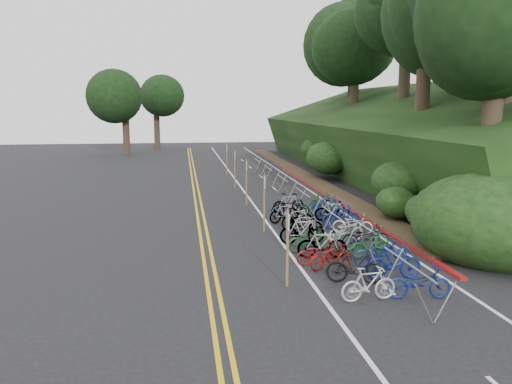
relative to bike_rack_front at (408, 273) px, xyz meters
The scene contains 11 objects.
ground 4.66m from the bike_rack_front, 134.95° to the left, with size 120.00×120.00×0.00m, color black.
road_markings 13.62m from the bike_rack_front, 101.07° to the left, with size 7.47×80.00×0.01m.
red_curb 15.47m from the bike_rack_front, 80.85° to the left, with size 0.25×28.00×0.10m, color maroon.
embankment 24.38m from the bike_rack_front, 66.45° to the left, with size 14.30×48.14×9.11m.
tree_cluster 27.91m from the bike_rack_front, 75.56° to the left, with size 31.70×53.41×17.03m.
bike_rack_front is the anchor object (origin of this frame).
bike_racks_rest 16.25m from the bike_rack_front, 90.86° to the left, with size 1.14×23.00×1.17m.
signpost_near 3.48m from the bike_rack_front, 152.22° to the left, with size 0.08×0.40×2.33m.
signposts_rest 17.46m from the bike_rack_front, 98.72° to the left, with size 0.08×18.40×2.50m.
bike_front 3.85m from the bike_rack_front, 114.24° to the left, with size 1.56×0.54×0.82m, color maroon.
bike_valet 6.13m from the bike_rack_front, 92.20° to the left, with size 3.48×13.66×1.09m.
Camera 1 is at (-2.79, -15.58, 5.29)m, focal length 35.00 mm.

